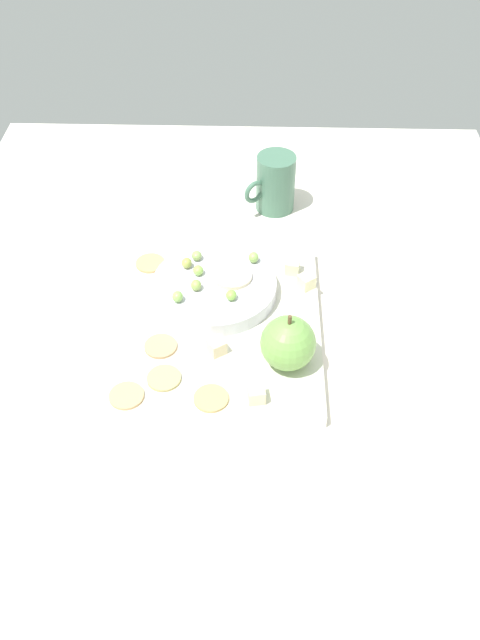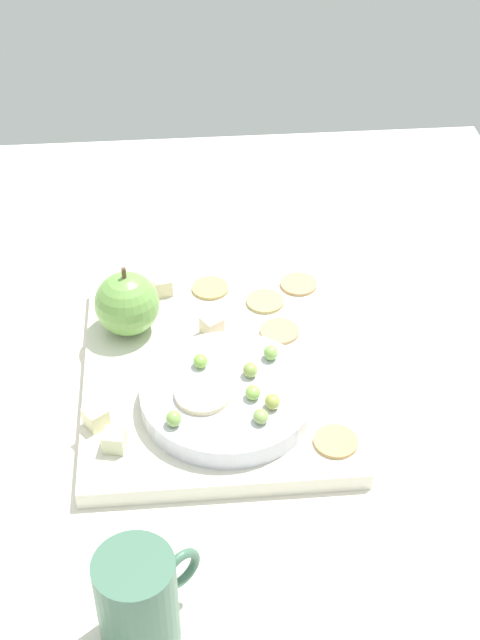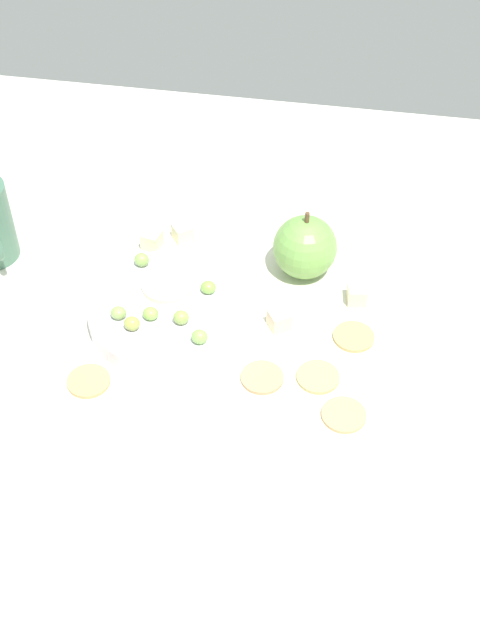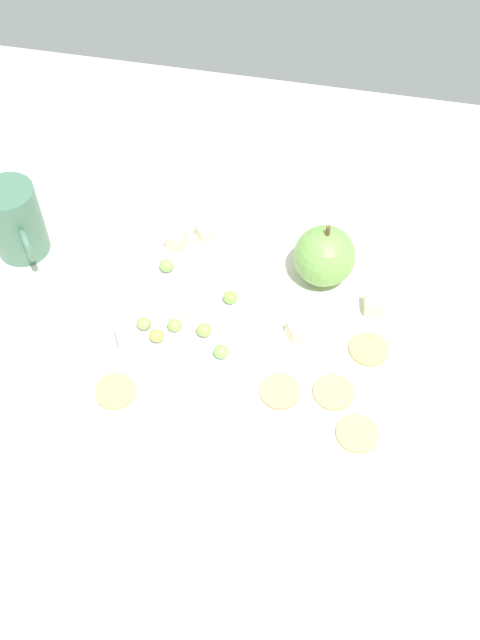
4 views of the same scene
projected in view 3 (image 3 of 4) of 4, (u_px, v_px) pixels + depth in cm
name	position (u px, v px, depth cm)	size (l,w,h in cm)	color
table	(222.00, 334.00, 94.76)	(113.29, 93.49, 3.94)	silver
platter	(225.00, 326.00, 91.48)	(32.70, 27.90, 1.99)	silver
serving_dish	(172.00, 312.00, 89.97)	(17.79, 17.79, 2.28)	silver
apple_whole	(305.00, 247.00, 93.65)	(7.21, 7.21, 7.21)	#73A94E
apple_stem	(307.00, 217.00, 90.65)	(0.50, 0.50, 1.20)	brown
cheese_cube_0	(357.00, 295.00, 92.00)	(2.07, 2.07, 2.07)	beige
cheese_cube_1	(279.00, 320.00, 89.29)	(2.07, 2.07, 2.07)	beige
cheese_cube_2	(152.00, 240.00, 98.48)	(2.07, 2.07, 2.07)	beige
cheese_cube_3	(183.00, 233.00, 99.41)	(2.07, 2.07, 2.07)	beige
cracker_0	(318.00, 377.00, 84.79)	(4.38, 4.38, 0.40)	tan
cracker_1	(354.00, 337.00, 88.71)	(4.38, 4.38, 0.40)	tan
cracker_2	(89.00, 381.00, 84.42)	(4.38, 4.38, 0.40)	tan
cracker_3	(262.00, 377.00, 84.75)	(4.38, 4.38, 0.40)	tan
cracker_4	(344.00, 415.00, 81.41)	(4.38, 4.38, 0.40)	tan
grape_0	(208.00, 288.00, 89.96)	(1.67, 1.50, 1.39)	#88C24D
grape_1	(132.00, 324.00, 86.10)	(1.67, 1.50, 1.52)	#9FAB4D
grape_2	(151.00, 314.00, 87.20)	(1.67, 1.50, 1.39)	#90C354
grape_3	(200.00, 337.00, 84.78)	(1.67, 1.50, 1.54)	#8BBF58
grape_4	(142.00, 260.00, 92.96)	(1.67, 1.50, 1.58)	#8BB557
grape_5	(118.00, 313.00, 87.30)	(1.67, 1.50, 1.35)	#8EAC5B
grape_6	(181.00, 317.00, 86.72)	(1.67, 1.50, 1.52)	#92AF52
apple_slice_0	(168.00, 285.00, 90.83)	(5.64, 5.64, 0.60)	beige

